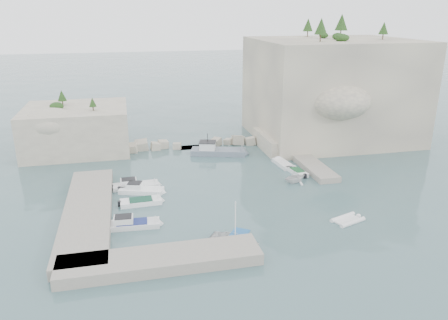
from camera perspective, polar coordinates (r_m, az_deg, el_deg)
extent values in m
plane|color=#446467|center=(52.90, 1.45, -5.15)|extent=(400.00, 400.00, 0.00)
cube|color=beige|center=(79.13, 13.80, 8.93)|extent=(26.00, 22.00, 17.00)
cube|color=beige|center=(72.34, 7.96, 2.46)|extent=(8.00, 10.00, 2.50)
cube|color=beige|center=(74.43, -18.63, 3.91)|extent=(16.00, 14.00, 7.00)
cube|color=#9E9689|center=(50.63, -17.38, -6.55)|extent=(5.00, 24.00, 1.10)
cube|color=#9E9689|center=(40.28, -8.26, -12.81)|extent=(18.00, 4.00, 1.10)
cube|color=#9E9689|center=(65.74, 10.76, -0.18)|extent=(3.00, 16.00, 0.80)
cube|color=beige|center=(72.70, -3.57, 2.25)|extent=(28.00, 3.00, 1.40)
imported|color=white|center=(43.49, 1.46, -10.86)|extent=(6.09, 5.73, 1.03)
imported|color=silver|center=(58.66, 9.22, -2.89)|extent=(4.00, 3.70, 1.74)
imported|color=white|center=(69.67, 7.52, 0.76)|extent=(4.37, 2.28, 1.61)
cylinder|color=white|center=(42.24, 1.49, -7.79)|extent=(0.10, 0.10, 4.20)
cone|color=#1E4219|center=(71.39, 12.57, 16.70)|extent=(1.96, 1.96, 2.45)
cone|color=#1E4219|center=(82.98, 15.11, 17.00)|extent=(2.24, 2.24, 2.80)
cone|color=#1E4219|center=(78.90, 20.15, 15.88)|extent=(1.57, 1.57, 1.96)
cone|color=#1E4219|center=(83.57, 10.92, 16.95)|extent=(1.79, 1.79, 2.24)
cone|color=#1E4219|center=(75.54, -20.43, 7.92)|extent=(1.40, 1.40, 1.75)
cone|color=#1E4219|center=(70.20, -16.80, 7.26)|extent=(1.12, 1.12, 1.40)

